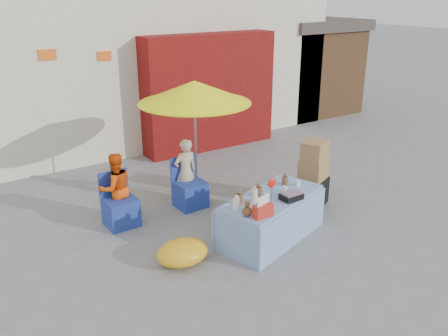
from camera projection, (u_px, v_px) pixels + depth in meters
ground at (234, 248)px, 6.85m from camera, size 80.00×80.00×0.00m
backdrop at (82, 6)px, 11.88m from camera, size 14.00×8.00×7.80m
market_table at (271, 217)px, 7.01m from camera, size 1.92×1.32×1.06m
chair_left at (121, 210)px, 7.44m from camera, size 0.49×0.49×0.85m
chair_right at (190, 192)px, 8.08m from camera, size 0.49×0.49×0.85m
vendor_orange at (116, 188)px, 7.43m from camera, size 0.57×0.46×1.15m
vendor_beige at (185, 172)px, 8.07m from camera, size 0.43×0.29×1.17m
umbrella at (195, 93)px, 7.88m from camera, size 1.90×1.90×2.09m
box_stack at (313, 176)px, 8.05m from camera, size 0.65×0.60×1.15m
tarp_bundle at (183, 252)px, 6.42m from camera, size 0.88×0.79×0.33m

